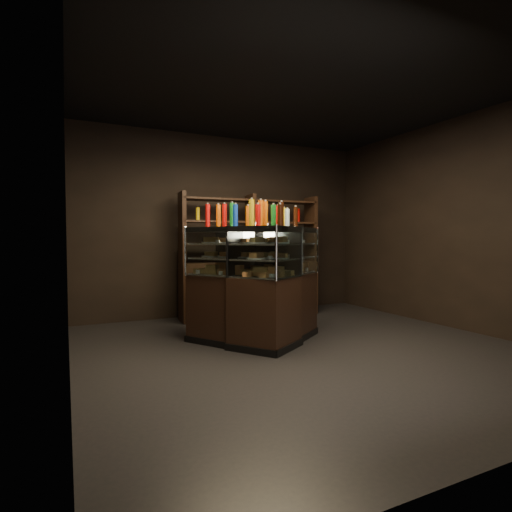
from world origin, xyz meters
The scene contains 7 objects.
ground centered at (0.00, 0.00, 0.00)m, with size 5.00×5.00×0.00m, color black.
room_shell centered at (0.00, 0.00, 1.94)m, with size 5.02×5.02×3.01m.
display_case centered at (-0.37, 0.51, 0.48)m, with size 1.76×1.46×1.43m.
food_display centered at (-0.37, 0.50, 1.08)m, with size 1.36×1.10×0.44m.
bottles_top centered at (-0.37, 0.51, 1.57)m, with size 1.19×0.96×0.30m.
potted_conifer centered at (0.47, 1.42, 0.41)m, with size 0.34×0.34×0.72m.
back_shelving centered at (0.22, 2.05, 0.61)m, with size 2.33×0.58×2.00m.
Camera 1 is at (-2.52, -3.88, 1.28)m, focal length 28.00 mm.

